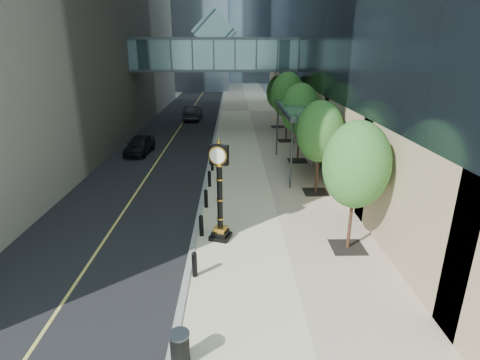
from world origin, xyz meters
The scene contains 13 objects.
ground centered at (0.00, 0.00, 0.00)m, with size 320.00×320.00×0.00m, color gray.
road centered at (-7.00, 40.00, 0.01)m, with size 8.00×180.00×0.02m, color black.
sidewalk centered at (1.00, 40.00, 0.03)m, with size 8.00×180.00×0.06m, color beige.
curb centered at (-3.00, 40.00, 0.04)m, with size 0.25×180.00×0.07m, color gray.
skywalk centered at (-3.00, 28.00, 7.71)m, with size 17.00×4.20×5.80m.
entrance_canopy centered at (3.48, 14.00, 4.19)m, with size 3.00×8.00×4.38m.
bollard_row centered at (-2.70, 9.00, 0.51)m, with size 0.20×16.20×0.90m.
street_trees centered at (3.60, 16.48, 3.88)m, with size 2.99×28.64×6.14m.
street_clock centered at (-1.83, 3.93, 2.00)m, with size 1.07×1.07×4.47m.
trash_bin centered at (-2.70, -3.06, 0.51)m, with size 0.52×0.52×0.90m, color black.
pedestrian centered at (4.50, 14.44, 1.01)m, with size 0.69×0.46×1.90m, color #B7B3A8.
car_near centered at (-8.79, 18.52, 0.74)m, with size 1.70×4.23×1.44m, color black.
car_far centered at (-6.00, 33.86, 0.86)m, with size 1.78×5.09×1.68m, color black.
Camera 1 is at (-1.25, -10.98, 8.06)m, focal length 28.00 mm.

